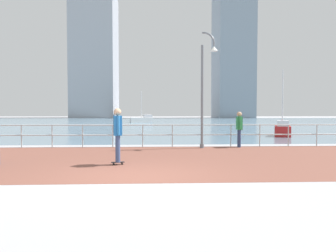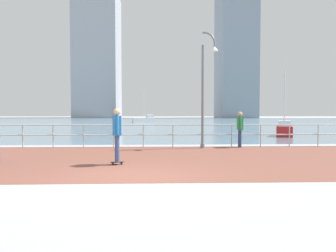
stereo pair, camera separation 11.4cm
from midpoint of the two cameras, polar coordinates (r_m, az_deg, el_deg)
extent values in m
plane|color=#9E9EA3|center=(47.66, -2.79, 0.45)|extent=(220.00, 220.00, 0.00)
cube|color=brown|center=(10.89, -5.13, -6.01)|extent=(28.00, 7.65, 0.01)
cube|color=slate|center=(59.61, -2.65, 0.84)|extent=(180.00, 88.00, 0.00)
cylinder|color=#B2BCC1|center=(15.88, -25.00, -1.72)|extent=(0.05, 0.05, 1.04)
cylinder|color=#B2BCC1|center=(15.39, -20.19, -1.77)|extent=(0.05, 0.05, 1.04)
cylinder|color=#B2BCC1|center=(15.01, -15.10, -1.80)|extent=(0.05, 0.05, 1.04)
cylinder|color=#B2BCC1|center=(14.76, -9.79, -1.83)|extent=(0.05, 0.05, 1.04)
cylinder|color=#B2BCC1|center=(14.64, -4.35, -1.83)|extent=(0.05, 0.05, 1.04)
cylinder|color=#B2BCC1|center=(14.65, 1.13, -1.82)|extent=(0.05, 0.05, 1.04)
cylinder|color=#B2BCC1|center=(14.79, 6.56, -1.80)|extent=(0.05, 0.05, 1.04)
cylinder|color=#B2BCC1|center=(15.07, 11.83, -1.76)|extent=(0.05, 0.05, 1.04)
cylinder|color=#B2BCC1|center=(15.46, 16.87, -1.70)|extent=(0.05, 0.05, 1.04)
cylinder|color=#B2BCC1|center=(15.97, 21.63, -1.64)|extent=(0.05, 0.05, 1.04)
cylinder|color=#B2BCC1|center=(16.59, 26.06, -1.57)|extent=(0.05, 0.05, 1.04)
cylinder|color=#B2BCC1|center=(14.61, -4.36, 0.19)|extent=(25.20, 0.06, 0.06)
cylinder|color=#B2BCC1|center=(14.63, -4.35, -1.63)|extent=(25.20, 0.06, 0.06)
cylinder|color=slate|center=(14.23, 6.58, -3.65)|extent=(0.19, 0.19, 0.20)
cylinder|color=slate|center=(14.17, 6.62, 5.34)|extent=(0.12, 0.12, 4.66)
cylinder|color=slate|center=(14.58, 6.98, 16.67)|extent=(0.20, 0.16, 0.11)
cylinder|color=slate|center=(14.52, 7.56, 16.55)|extent=(0.21, 0.17, 0.15)
cylinder|color=slate|center=(14.46, 8.07, 16.26)|extent=(0.20, 0.16, 0.18)
cylinder|color=slate|center=(14.40, 8.47, 15.83)|extent=(0.18, 0.15, 0.19)
cylinder|color=slate|center=(14.34, 8.71, 15.29)|extent=(0.15, 0.14, 0.19)
cylinder|color=slate|center=(14.30, 8.79, 14.69)|extent=(0.12, 0.12, 0.17)
cone|color=silver|center=(14.26, 8.78, 13.91)|extent=(0.36, 0.36, 0.22)
cylinder|color=black|center=(9.79, -8.26, -6.82)|extent=(0.07, 0.04, 0.06)
cylinder|color=black|center=(9.71, -8.21, -6.89)|extent=(0.07, 0.04, 0.06)
cylinder|color=black|center=(9.76, -9.77, -6.85)|extent=(0.07, 0.04, 0.06)
cylinder|color=black|center=(9.69, -9.73, -6.93)|extent=(0.07, 0.04, 0.06)
cube|color=black|center=(9.73, -8.99, -6.58)|extent=(0.41, 0.19, 0.02)
cylinder|color=#384C7A|center=(9.75, -9.06, -4.08)|extent=(0.15, 0.15, 0.82)
cylinder|color=#384C7A|center=(9.59, -8.96, -4.19)|extent=(0.15, 0.15, 0.82)
cube|color=#236BB2|center=(9.62, -9.04, 0.09)|extent=(0.31, 0.38, 0.61)
cylinder|color=#236BB2|center=(9.84, -9.17, 0.23)|extent=(0.11, 0.11, 0.58)
cylinder|color=#236BB2|center=(9.39, -8.90, 0.13)|extent=(0.11, 0.11, 0.58)
sphere|color=tan|center=(9.61, -9.05, 2.58)|extent=(0.23, 0.23, 0.23)
cylinder|color=navy|center=(14.89, 13.22, -2.23)|extent=(0.14, 0.14, 0.82)
cylinder|color=navy|center=(14.74, 13.35, -2.28)|extent=(0.14, 0.14, 0.82)
cube|color=#2D8C4C|center=(14.78, 13.31, 0.51)|extent=(0.26, 0.36, 0.61)
cylinder|color=#2D8C4C|center=(15.00, 13.13, 0.60)|extent=(0.10, 0.10, 0.58)
cylinder|color=#2D8C4C|center=(14.55, 13.49, 0.54)|extent=(0.10, 0.10, 0.58)
sphere|color=tan|center=(14.77, 13.33, 2.14)|extent=(0.23, 0.23, 0.23)
cube|color=white|center=(53.61, -4.42, 1.10)|extent=(4.03, 2.16, 0.82)
cube|color=silver|center=(53.87, -3.23, 1.79)|extent=(1.56, 1.17, 0.46)
cylinder|color=silver|center=(53.62, -4.43, 3.99)|extent=(0.09, 0.09, 4.58)
cylinder|color=silver|center=(53.79, -3.55, 2.13)|extent=(1.69, 0.53, 0.07)
cube|color=#B21E1E|center=(23.35, 20.69, -0.82)|extent=(2.15, 3.44, 0.71)
cube|color=silver|center=(22.33, 20.78, 0.45)|extent=(1.10, 1.37, 0.39)
cylinder|color=silver|center=(23.34, 20.78, 4.87)|extent=(0.08, 0.08, 3.93)
cylinder|color=silver|center=(22.59, 20.77, 1.17)|extent=(0.60, 1.41, 0.06)
cube|color=#8493A3|center=(111.92, 12.35, 13.44)|extent=(11.96, 15.47, 46.38)
cube|color=#A3A8B2|center=(115.90, -12.74, 12.43)|extent=(14.76, 17.64, 43.92)
camera|label=1|loc=(0.06, -89.72, 0.01)|focal=33.13mm
camera|label=2|loc=(0.06, 90.28, -0.01)|focal=33.13mm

